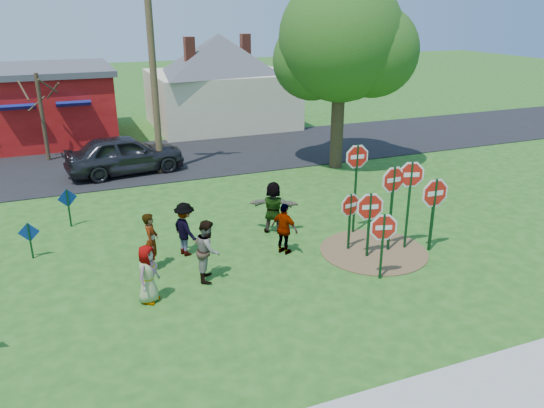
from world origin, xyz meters
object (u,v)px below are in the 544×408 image
(stop_sign_a, at_px, (383,232))
(utility_pole, at_px, (152,59))
(stop_sign_c, at_px, (410,185))
(stop_sign_d, at_px, (393,188))
(suv, at_px, (125,154))
(leafy_tree, at_px, (343,46))
(person_a, at_px, (148,274))
(person_b, at_px, (151,241))
(stop_sign_b, at_px, (357,166))

(stop_sign_a, xyz_separation_m, utility_pole, (-3.63, 11.85, 3.53))
(stop_sign_c, distance_m, utility_pole, 12.14)
(stop_sign_d, distance_m, suv, 12.59)
(suv, height_order, leafy_tree, leafy_tree)
(stop_sign_d, relative_size, person_a, 1.83)
(stop_sign_a, height_order, person_b, stop_sign_a)
(person_b, bearing_deg, stop_sign_a, -99.54)
(person_a, height_order, person_b, person_b)
(stop_sign_c, xyz_separation_m, leafy_tree, (2.35, 8.48, 3.30))
(stop_sign_d, distance_m, person_a, 7.25)
(stop_sign_c, bearing_deg, stop_sign_b, 134.56)
(person_a, xyz_separation_m, utility_pole, (2.32, 10.72, 4.12))
(suv, bearing_deg, stop_sign_a, -164.55)
(utility_pole, bearing_deg, stop_sign_d, -65.27)
(utility_pole, xyz_separation_m, leafy_tree, (7.72, -2.03, 0.44))
(person_a, bearing_deg, stop_sign_a, -60.91)
(stop_sign_c, bearing_deg, suv, 138.15)
(stop_sign_c, height_order, leafy_tree, leafy_tree)
(stop_sign_c, bearing_deg, stop_sign_d, -168.82)
(stop_sign_b, bearing_deg, stop_sign_c, -56.67)
(person_a, distance_m, leafy_tree, 14.04)
(stop_sign_c, height_order, stop_sign_d, stop_sign_c)
(stop_sign_c, distance_m, stop_sign_d, 0.56)
(stop_sign_a, bearing_deg, stop_sign_c, 53.81)
(stop_sign_d, bearing_deg, stop_sign_c, -7.79)
(stop_sign_a, bearing_deg, stop_sign_d, 65.84)
(stop_sign_d, relative_size, utility_pole, 0.30)
(utility_pole, bearing_deg, person_a, -102.21)
(person_b, distance_m, leafy_tree, 12.72)
(stop_sign_b, height_order, leafy_tree, leafy_tree)
(stop_sign_b, relative_size, stop_sign_c, 1.07)
(person_b, height_order, suv, suv)
(person_a, relative_size, suv, 0.30)
(stop_sign_a, height_order, leafy_tree, leafy_tree)
(person_b, bearing_deg, person_a, -175.10)
(stop_sign_a, xyz_separation_m, stop_sign_b, (0.88, 2.95, 0.89))
(stop_sign_a, xyz_separation_m, stop_sign_d, (1.18, 1.40, 0.65))
(person_a, xyz_separation_m, person_b, (0.39, 1.73, 0.07))
(stop_sign_b, relative_size, leafy_tree, 0.37)
(stop_sign_b, height_order, stop_sign_d, stop_sign_b)
(stop_sign_b, height_order, utility_pole, utility_pole)
(person_a, relative_size, person_b, 0.91)
(stop_sign_a, height_order, utility_pole, utility_pole)
(stop_sign_b, relative_size, person_b, 1.85)
(person_b, bearing_deg, stop_sign_d, -84.56)
(stop_sign_b, xyz_separation_m, stop_sign_c, (0.86, -1.60, -0.22))
(stop_sign_b, bearing_deg, utility_pole, 122.03)
(person_b, height_order, leafy_tree, leafy_tree)
(person_a, height_order, leafy_tree, leafy_tree)
(stop_sign_a, xyz_separation_m, leafy_tree, (4.09, 9.83, 3.97))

